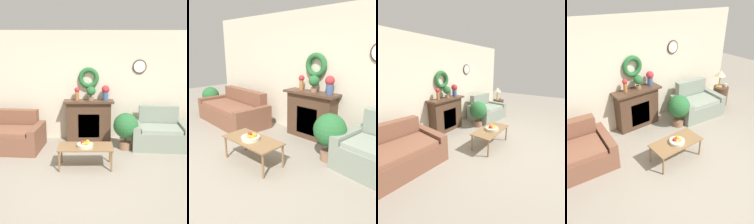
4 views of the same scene
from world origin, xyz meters
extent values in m
plane|color=gray|center=(0.00, 0.00, 0.00)|extent=(16.00, 16.00, 0.00)
cube|color=beige|center=(0.00, 2.57, 1.35)|extent=(6.80, 0.06, 2.70)
torus|color=#286633|center=(0.04, 2.48, 1.57)|extent=(0.51, 0.11, 0.51)
cube|color=#4C3323|center=(0.04, 2.37, 0.49)|extent=(1.09, 0.34, 0.98)
cube|color=black|center=(0.04, 2.21, 0.41)|extent=(0.52, 0.02, 0.59)
cube|color=orange|center=(0.04, 2.20, 0.34)|extent=(0.42, 0.01, 0.32)
cube|color=#4C3323|center=(0.04, 2.33, 1.00)|extent=(1.23, 0.41, 0.05)
cube|color=brown|center=(-2.08, 1.68, 0.21)|extent=(1.77, 0.91, 0.43)
cube|color=brown|center=(-2.03, 2.17, 0.42)|extent=(1.72, 0.36, 0.85)
cube|color=brown|center=(-3.00, 1.87, 0.28)|extent=(0.25, 1.00, 0.57)
cube|color=brown|center=(-1.13, 1.71, 0.28)|extent=(0.25, 1.00, 0.57)
cube|color=brown|center=(-2.08, 1.68, 0.47)|extent=(1.70, 0.85, 0.08)
cube|color=gray|center=(1.69, 1.77, 0.21)|extent=(1.00, 0.79, 0.43)
cube|color=gray|center=(1.15, 1.93, 0.28)|extent=(0.26, 0.91, 0.57)
cube|color=olive|center=(-0.02, 0.78, 0.42)|extent=(1.06, 0.52, 0.03)
cylinder|color=olive|center=(-0.51, 0.56, 0.20)|extent=(0.04, 0.04, 0.41)
cylinder|color=olive|center=(0.47, 0.56, 0.20)|extent=(0.04, 0.04, 0.41)
cylinder|color=olive|center=(-0.51, 0.99, 0.20)|extent=(0.04, 0.04, 0.41)
cylinder|color=olive|center=(0.47, 0.99, 0.20)|extent=(0.04, 0.04, 0.41)
cylinder|color=beige|center=(-0.02, 0.74, 0.46)|extent=(0.31, 0.31, 0.06)
sphere|color=#B2231E|center=(-0.07, 0.76, 0.51)|extent=(0.08, 0.08, 0.08)
sphere|color=orange|center=(0.02, 0.79, 0.51)|extent=(0.08, 0.08, 0.08)
sphere|color=orange|center=(0.01, 0.69, 0.51)|extent=(0.07, 0.07, 0.07)
ellipsoid|color=yellow|center=(-0.01, 0.70, 0.51)|extent=(0.17, 0.09, 0.04)
cylinder|color=#AD6B38|center=(-0.25, 2.37, 1.14)|extent=(0.09, 0.09, 0.21)
sphere|color=#B72D33|center=(-0.25, 2.37, 1.29)|extent=(0.13, 0.13, 0.13)
cylinder|color=#3D5684|center=(0.45, 2.37, 1.13)|extent=(0.14, 0.14, 0.20)
sphere|color=#B72D33|center=(0.45, 2.37, 1.30)|extent=(0.19, 0.19, 0.19)
cylinder|color=#8E664C|center=(0.09, 2.35, 1.07)|extent=(0.14, 0.14, 0.08)
cylinder|color=#4C3823|center=(0.09, 2.35, 1.14)|extent=(0.02, 0.02, 0.06)
sphere|color=#286633|center=(0.09, 2.35, 1.26)|extent=(0.22, 0.22, 0.22)
cylinder|color=#8E664C|center=(-3.31, 1.89, 0.10)|extent=(0.22, 0.22, 0.21)
cylinder|color=#4C3823|center=(-3.31, 1.89, 0.28)|extent=(0.04, 0.04, 0.14)
sphere|color=#286633|center=(-3.31, 1.89, 0.55)|extent=(0.49, 0.49, 0.49)
cylinder|color=#8E664C|center=(0.88, 1.74, 0.08)|extent=(0.29, 0.29, 0.16)
cylinder|color=#4C3823|center=(0.88, 1.74, 0.24)|extent=(0.05, 0.05, 0.16)
sphere|color=#286633|center=(0.88, 1.74, 0.56)|extent=(0.57, 0.57, 0.57)
camera|label=1|loc=(0.08, -3.97, 2.22)|focal=42.00mm
camera|label=2|loc=(2.66, -1.37, 1.89)|focal=35.00mm
camera|label=3|loc=(-3.08, -0.84, 1.92)|focal=24.00mm
camera|label=4|loc=(-2.41, -1.90, 3.12)|focal=35.00mm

